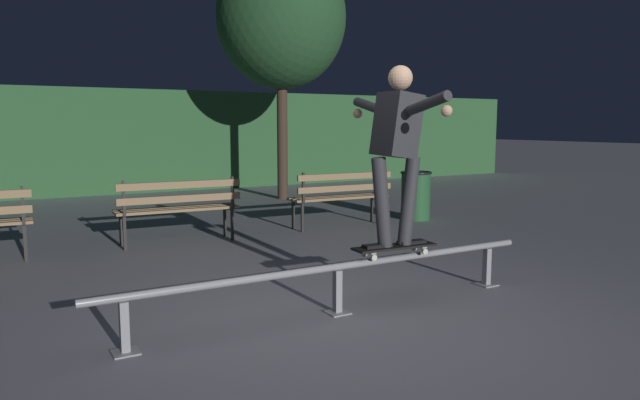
{
  "coord_description": "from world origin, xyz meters",
  "views": [
    {
      "loc": [
        -2.5,
        -3.86,
        1.57
      ],
      "look_at": [
        0.3,
        0.97,
        0.85
      ],
      "focal_mm": 32.83,
      "sensor_mm": 36.0,
      "label": 1
    }
  ],
  "objects_px": {
    "grind_rail": "(337,275)",
    "skateboarder": "(397,140)",
    "trash_can": "(416,195)",
    "tree_far_right": "(281,18)",
    "skateboard": "(395,247)",
    "park_bench_right_center": "(342,193)",
    "park_bench_left_center": "(179,204)"
  },
  "relations": [
    {
      "from": "trash_can",
      "to": "tree_far_right",
      "type": "bearing_deg",
      "value": 101.35
    },
    {
      "from": "skateboarder",
      "to": "park_bench_right_center",
      "type": "xyz_separation_m",
      "value": [
        1.63,
        3.48,
        -0.9
      ]
    },
    {
      "from": "skateboarder",
      "to": "trash_can",
      "type": "height_order",
      "value": "skateboarder"
    },
    {
      "from": "skateboard",
      "to": "tree_far_right",
      "type": "xyz_separation_m",
      "value": [
        2.41,
        7.05,
        3.24
      ]
    },
    {
      "from": "grind_rail",
      "to": "skateboarder",
      "type": "height_order",
      "value": "skateboarder"
    },
    {
      "from": "skateboard",
      "to": "tree_far_right",
      "type": "relative_size",
      "value": 0.15
    },
    {
      "from": "grind_rail",
      "to": "skateboard",
      "type": "distance_m",
      "value": 0.61
    },
    {
      "from": "park_bench_left_center",
      "to": "trash_can",
      "type": "height_order",
      "value": "park_bench_left_center"
    },
    {
      "from": "park_bench_right_center",
      "to": "skateboarder",
      "type": "bearing_deg",
      "value": -115.16
    },
    {
      "from": "skateboard",
      "to": "park_bench_right_center",
      "type": "relative_size",
      "value": 0.49
    },
    {
      "from": "skateboarder",
      "to": "park_bench_right_center",
      "type": "relative_size",
      "value": 0.96
    },
    {
      "from": "skateboard",
      "to": "skateboarder",
      "type": "relative_size",
      "value": 0.51
    },
    {
      "from": "grind_rail",
      "to": "tree_far_right",
      "type": "distance_m",
      "value": 8.39
    },
    {
      "from": "grind_rail",
      "to": "skateboarder",
      "type": "bearing_deg",
      "value": -0.02
    },
    {
      "from": "grind_rail",
      "to": "skateboard",
      "type": "bearing_deg",
      "value": 0.0
    },
    {
      "from": "grind_rail",
      "to": "tree_far_right",
      "type": "height_order",
      "value": "tree_far_right"
    },
    {
      "from": "grind_rail",
      "to": "park_bench_left_center",
      "type": "distance_m",
      "value": 3.49
    },
    {
      "from": "skateboard",
      "to": "skateboarder",
      "type": "distance_m",
      "value": 0.94
    },
    {
      "from": "park_bench_right_center",
      "to": "tree_far_right",
      "type": "distance_m",
      "value": 4.87
    },
    {
      "from": "grind_rail",
      "to": "skateboard",
      "type": "xyz_separation_m",
      "value": [
        0.59,
        0.0,
        0.17
      ]
    },
    {
      "from": "trash_can",
      "to": "grind_rail",
      "type": "bearing_deg",
      "value": -136.53
    },
    {
      "from": "skateboarder",
      "to": "trash_can",
      "type": "distance_m",
      "value": 4.81
    },
    {
      "from": "park_bench_right_center",
      "to": "trash_can",
      "type": "distance_m",
      "value": 1.49
    },
    {
      "from": "skateboarder",
      "to": "park_bench_left_center",
      "type": "bearing_deg",
      "value": 104.47
    },
    {
      "from": "trash_can",
      "to": "skateboard",
      "type": "bearing_deg",
      "value": -131.58
    },
    {
      "from": "skateboarder",
      "to": "tree_far_right",
      "type": "distance_m",
      "value": 7.8
    },
    {
      "from": "skateboarder",
      "to": "skateboard",
      "type": "bearing_deg",
      "value": 176.68
    },
    {
      "from": "skateboarder",
      "to": "tree_far_right",
      "type": "xyz_separation_m",
      "value": [
        2.41,
        7.05,
        2.3
      ]
    },
    {
      "from": "park_bench_left_center",
      "to": "tree_far_right",
      "type": "distance_m",
      "value": 5.83
    },
    {
      "from": "skateboard",
      "to": "trash_can",
      "type": "distance_m",
      "value": 4.7
    },
    {
      "from": "skateboarder",
      "to": "grind_rail",
      "type": "bearing_deg",
      "value": 179.98
    },
    {
      "from": "park_bench_right_center",
      "to": "tree_far_right",
      "type": "bearing_deg",
      "value": 77.76
    }
  ]
}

